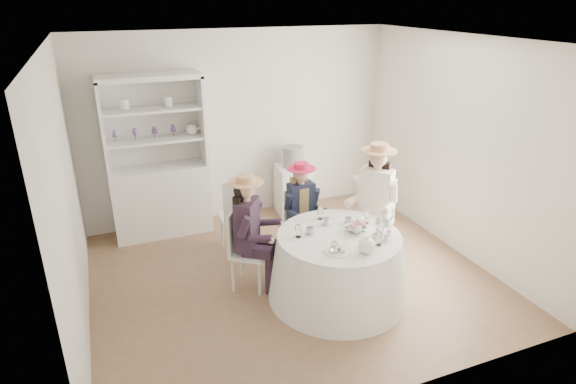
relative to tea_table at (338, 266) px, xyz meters
name	(u,v)px	position (x,y,z in m)	size (l,w,h in m)	color
ground	(291,276)	(-0.32, 0.55, -0.38)	(4.50, 4.50, 0.00)	brown
ceiling	(292,40)	(-0.32, 0.55, 2.32)	(4.50, 4.50, 0.00)	white
wall_back	(239,126)	(-0.32, 2.55, 0.97)	(4.50, 4.50, 0.00)	silver
wall_front	(395,256)	(-0.32, -1.45, 0.97)	(4.50, 4.50, 0.00)	silver
wall_left	(67,200)	(-2.57, 0.55, 0.97)	(4.50, 4.50, 0.00)	silver
wall_right	(458,147)	(1.93, 0.55, 0.97)	(4.50, 4.50, 0.00)	silver
tea_table	(338,266)	(0.00, 0.00, 0.00)	(1.52, 1.52, 0.76)	white
hutch	(160,180)	(-1.54, 2.32, 0.40)	(1.48, 0.94, 2.20)	silver
side_table	(293,189)	(0.40, 2.26, -0.01)	(0.48, 0.48, 0.74)	silver
hatbox	(293,157)	(0.40, 2.26, 0.52)	(0.30, 0.30, 0.30)	black
guest_left	(249,226)	(-0.83, 0.54, 0.39)	(0.58, 0.55, 1.36)	silver
guest_mid	(302,205)	(-0.01, 0.99, 0.33)	(0.45, 0.47, 1.24)	silver
guest_right	(375,196)	(0.79, 0.59, 0.47)	(0.64, 0.63, 1.51)	silver
spare_chair	(238,214)	(-0.73, 1.32, 0.19)	(0.45, 0.45, 1.05)	silver
teacup_a	(310,231)	(-0.28, 0.13, 0.42)	(0.09, 0.09, 0.07)	white
teacup_b	(326,222)	(-0.02, 0.27, 0.42)	(0.08, 0.08, 0.07)	white
teacup_c	(348,221)	(0.22, 0.21, 0.41)	(0.08, 0.08, 0.06)	white
flower_bowl	(356,229)	(0.20, 0.01, 0.41)	(0.22, 0.22, 0.06)	white
flower_arrangement	(356,225)	(0.20, -0.01, 0.47)	(0.17, 0.18, 0.07)	pink
table_teapot	(367,246)	(0.08, -0.43, 0.46)	(0.23, 0.17, 0.18)	white
sandwich_plate	(338,250)	(-0.17, -0.30, 0.40)	(0.28, 0.28, 0.06)	white
cupcake_stand	(383,230)	(0.39, -0.22, 0.47)	(0.24, 0.24, 0.23)	white
stemware_set	(339,229)	(0.00, 0.00, 0.46)	(0.91, 0.88, 0.15)	white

